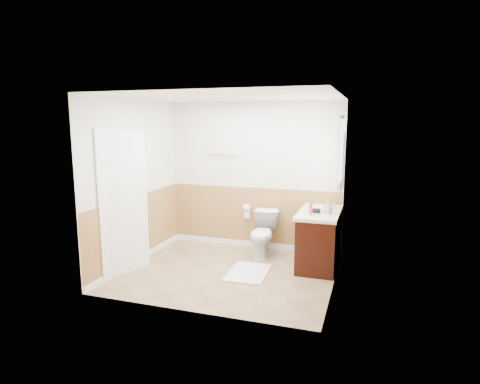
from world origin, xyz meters
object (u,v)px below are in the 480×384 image
(toilet, at_px, (263,234))
(lotion_bottle, at_px, (311,207))
(bath_mat, at_px, (248,273))
(soap_dispenser, at_px, (328,206))
(vanity_cabinet, at_px, (319,240))

(toilet, relative_size, lotion_bottle, 3.31)
(bath_mat, bearing_deg, soap_dispenser, 26.46)
(toilet, relative_size, vanity_cabinet, 0.66)
(toilet, distance_m, lotion_bottle, 1.12)
(toilet, bearing_deg, bath_mat, -92.30)
(vanity_cabinet, xyz_separation_m, soap_dispenser, (0.12, -0.13, 0.55))
(lotion_bottle, distance_m, soap_dispenser, 0.28)
(vanity_cabinet, bearing_deg, bath_mat, -144.94)
(vanity_cabinet, distance_m, lotion_bottle, 0.64)
(lotion_bottle, bearing_deg, bath_mat, -156.96)
(lotion_bottle, bearing_deg, vanity_cabinet, 71.40)
(toilet, xyz_separation_m, vanity_cabinet, (0.92, -0.17, 0.04))
(vanity_cabinet, height_order, soap_dispenser, soap_dispenser)
(bath_mat, distance_m, soap_dispenser, 1.50)
(lotion_bottle, bearing_deg, toilet, 150.55)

